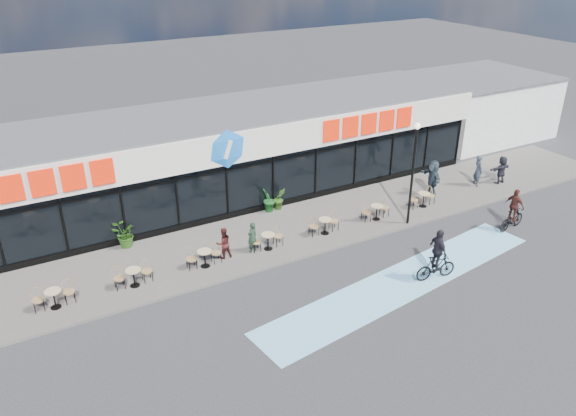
{
  "coord_description": "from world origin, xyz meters",
  "views": [
    {
      "loc": [
        -9.43,
        -15.93,
        12.62
      ],
      "look_at": [
        1.41,
        3.5,
        1.81
      ],
      "focal_mm": 35.0,
      "sensor_mm": 36.0,
      "label": 1
    }
  ],
  "objects": [
    {
      "name": "neighbour_building",
      "position": [
        20.5,
        11.0,
        2.06
      ],
      "size": [
        9.2,
        7.2,
        4.11
      ],
      "color": "white",
      "rests_on": "ground"
    },
    {
      "name": "sidewalk",
      "position": [
        0.0,
        4.5,
        0.05
      ],
      "size": [
        44.0,
        5.0,
        0.1
      ],
      "primitive_type": "cube",
      "color": "#55524C",
      "rests_on": "ground"
    },
    {
      "name": "pedestrian_b",
      "position": [
        13.72,
        4.03,
        0.99
      ],
      "size": [
        0.62,
        0.75,
        1.77
      ],
      "primitive_type": "imported",
      "rotation": [
        0.0,
        0.0,
        1.23
      ],
      "color": "#303C4A",
      "rests_on": "sidewalk"
    },
    {
      "name": "lamp_post",
      "position": [
        7.36,
        2.3,
        3.09
      ],
      "size": [
        0.28,
        0.28,
        5.01
      ],
      "color": "black",
      "rests_on": "sidewalk"
    },
    {
      "name": "pedestrian_c",
      "position": [
        15.09,
        3.61,
        0.9
      ],
      "size": [
        1.49,
        0.51,
        1.59
      ],
      "primitive_type": "imported",
      "rotation": [
        0.0,
        0.0,
        3.17
      ],
      "color": "#22232B",
      "rests_on": "sidewalk"
    },
    {
      "name": "potted_plant_mid",
      "position": [
        2.7,
        6.72,
        0.67
      ],
      "size": [
        0.7,
        0.6,
        1.14
      ],
      "primitive_type": "imported",
      "rotation": [
        0.0,
        0.0,
        6.12
      ],
      "color": "#2B5317",
      "rests_on": "sidewalk"
    },
    {
      "name": "cyclist_a",
      "position": [
        5.23,
        -1.93,
        0.91
      ],
      "size": [
        1.85,
        1.11,
        2.24
      ],
      "color": "black",
      "rests_on": "ground"
    },
    {
      "name": "patron_right",
      "position": [
        -1.67,
        3.64,
        0.81
      ],
      "size": [
        0.7,
        0.56,
        1.42
      ],
      "primitive_type": "imported",
      "rotation": [
        0.0,
        0.0,
        3.11
      ],
      "color": "#3F1616",
      "rests_on": "sidewalk"
    },
    {
      "name": "pedestrian_a",
      "position": [
        10.65,
        4.32,
        1.06
      ],
      "size": [
        0.92,
        1.86,
        1.92
      ],
      "primitive_type": "imported",
      "rotation": [
        0.0,
        0.0,
        -1.78
      ],
      "color": "#2D3D46",
      "rests_on": "sidewalk"
    },
    {
      "name": "bike_lane",
      "position": [
        4.0,
        -1.5,
        0.01
      ],
      "size": [
        14.17,
        4.13,
        0.01
      ],
      "primitive_type": "cube",
      "rotation": [
        0.0,
        0.0,
        0.14
      ],
      "color": "#75B9DD",
      "rests_on": "ground"
    },
    {
      "name": "bistro_set_4",
      "position": [
        0.32,
        3.46,
        0.56
      ],
      "size": [
        1.54,
        0.62,
        0.9
      ],
      "color": "tan",
      "rests_on": "sidewalk"
    },
    {
      "name": "potted_plant_right",
      "position": [
        2.05,
        6.67,
        0.75
      ],
      "size": [
        0.91,
        0.9,
        1.3
      ],
      "primitive_type": "imported",
      "rotation": [
        0.0,
        0.0,
        3.87
      ],
      "color": "#164F1C",
      "rests_on": "sidewalk"
    },
    {
      "name": "building",
      "position": [
        -0.0,
        9.93,
        2.34
      ],
      "size": [
        30.6,
        6.57,
        4.75
      ],
      "color": "black",
      "rests_on": "ground"
    },
    {
      "name": "patron_left",
      "position": [
        -0.37,
        3.51,
        0.81
      ],
      "size": [
        0.6,
        0.49,
        1.42
      ],
      "primitive_type": "imported",
      "rotation": [
        0.0,
        0.0,
        3.48
      ],
      "color": "black",
      "rests_on": "sidewalk"
    },
    {
      "name": "bistro_set_6",
      "position": [
        6.28,
        3.46,
        0.56
      ],
      "size": [
        1.54,
        0.62,
        0.9
      ],
      "color": "tan",
      "rests_on": "sidewalk"
    },
    {
      "name": "bistro_set_2",
      "position": [
        -5.64,
        3.46,
        0.56
      ],
      "size": [
        1.54,
        0.62,
        0.9
      ],
      "color": "tan",
      "rests_on": "sidewalk"
    },
    {
      "name": "bistro_set_1",
      "position": [
        -8.62,
        3.46,
        0.56
      ],
      "size": [
        1.54,
        0.62,
        0.9
      ],
      "color": "tan",
      "rests_on": "sidewalk"
    },
    {
      "name": "bistro_set_5",
      "position": [
        3.3,
        3.46,
        0.56
      ],
      "size": [
        1.54,
        0.62,
        0.9
      ],
      "color": "tan",
      "rests_on": "sidewalk"
    },
    {
      "name": "cyclist_b",
      "position": [
        11.38,
        -0.43,
        0.81
      ],
      "size": [
        1.83,
        0.99,
        2.06
      ],
      "color": "black",
      "rests_on": "ground"
    },
    {
      "name": "ground",
      "position": [
        0.0,
        0.0,
        0.0
      ],
      "size": [
        120.0,
        120.0,
        0.0
      ],
      "primitive_type": "plane",
      "color": "#28282B",
      "rests_on": "ground"
    },
    {
      "name": "bistro_set_3",
      "position": [
        -2.66,
        3.46,
        0.56
      ],
      "size": [
        1.54,
        0.62,
        0.9
      ],
      "color": "tan",
      "rests_on": "sidewalk"
    },
    {
      "name": "potted_plant_left",
      "position": [
        -5.16,
        6.63,
        0.67
      ],
      "size": [
        1.11,
        0.99,
        1.14
      ],
      "primitive_type": "imported",
      "rotation": [
        0.0,
        0.0,
        3.04
      ],
      "color": "#244B15",
      "rests_on": "sidewalk"
    },
    {
      "name": "bistro_set_7",
      "position": [
        9.26,
        3.46,
        0.56
      ],
      "size": [
        1.54,
        0.62,
        0.9
      ],
      "color": "tan",
      "rests_on": "sidewalk"
    }
  ]
}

